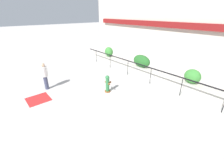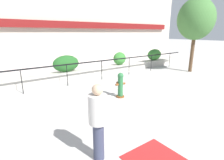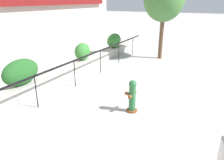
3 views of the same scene
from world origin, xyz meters
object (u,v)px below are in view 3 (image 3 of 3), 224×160
(hedge_bush_1, at_px, (21,72))
(fire_hydrant, at_px, (132,96))
(hedge_bush_2, at_px, (82,52))
(hedge_bush_3, at_px, (114,40))

(hedge_bush_1, relative_size, fire_hydrant, 1.43)
(fire_hydrant, bearing_deg, hedge_bush_2, 52.07)
(hedge_bush_2, distance_m, hedge_bush_3, 3.66)
(hedge_bush_2, xyz_separation_m, fire_hydrant, (-3.16, -4.05, -0.39))
(hedge_bush_1, height_order, fire_hydrant, hedge_bush_1)
(hedge_bush_1, height_order, hedge_bush_2, hedge_bush_1)
(hedge_bush_2, height_order, hedge_bush_3, hedge_bush_3)
(hedge_bush_2, xyz_separation_m, hedge_bush_3, (3.66, 0.00, 0.01))
(hedge_bush_2, height_order, fire_hydrant, hedge_bush_2)
(hedge_bush_2, relative_size, hedge_bush_3, 0.66)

